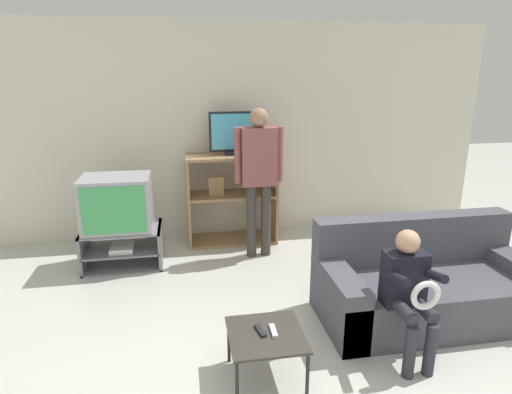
# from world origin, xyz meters

# --- Properties ---
(wall_back) EXTENTS (6.40, 0.06, 2.60)m
(wall_back) POSITION_xyz_m (0.00, 3.23, 1.30)
(wall_back) COLOR silver
(wall_back) RESTS_ON ground_plane
(tv_stand) EXTENTS (0.82, 0.54, 0.42)m
(tv_stand) POSITION_xyz_m (-1.35, 2.45, 0.21)
(tv_stand) COLOR slate
(tv_stand) RESTS_ON ground_plane
(television_main) EXTENTS (0.70, 0.53, 0.56)m
(television_main) POSITION_xyz_m (-1.37, 2.46, 0.70)
(television_main) COLOR #9E9EA3
(television_main) RESTS_ON tv_stand
(media_shelf) EXTENTS (1.07, 0.47, 1.08)m
(media_shelf) POSITION_xyz_m (-0.11, 2.93, 0.55)
(media_shelf) COLOR #9E7A51
(media_shelf) RESTS_ON ground_plane
(television_flat) EXTENTS (0.56, 0.20, 0.50)m
(television_flat) POSITION_xyz_m (-0.07, 2.95, 1.32)
(television_flat) COLOR black
(television_flat) RESTS_ON media_shelf
(snack_table) EXTENTS (0.50, 0.50, 0.36)m
(snack_table) POSITION_xyz_m (-0.18, 0.41, 0.32)
(snack_table) COLOR #38332D
(snack_table) RESTS_ON ground_plane
(remote_control_black) EXTENTS (0.06, 0.15, 0.02)m
(remote_control_black) POSITION_xyz_m (-0.22, 0.43, 0.37)
(remote_control_black) COLOR #232328
(remote_control_black) RESTS_ON snack_table
(remote_control_white) EXTENTS (0.04, 0.14, 0.02)m
(remote_control_white) POSITION_xyz_m (-0.13, 0.41, 0.37)
(remote_control_white) COLOR silver
(remote_control_white) RESTS_ON snack_table
(couch) EXTENTS (1.80, 0.83, 0.82)m
(couch) POSITION_xyz_m (1.31, 0.97, 0.28)
(couch) COLOR #4C4C56
(couch) RESTS_ON ground_plane
(person_standing_adult) EXTENTS (0.53, 0.20, 1.66)m
(person_standing_adult) POSITION_xyz_m (0.14, 2.44, 1.01)
(person_standing_adult) COLOR #3D3833
(person_standing_adult) RESTS_ON ground_plane
(person_seated_child) EXTENTS (0.33, 0.43, 0.96)m
(person_seated_child) POSITION_xyz_m (0.86, 0.48, 0.56)
(person_seated_child) COLOR #2D2D38
(person_seated_child) RESTS_ON ground_plane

